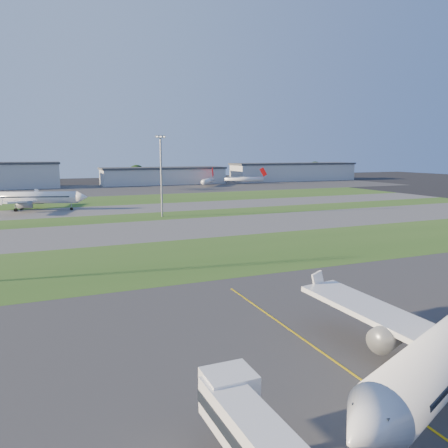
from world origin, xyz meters
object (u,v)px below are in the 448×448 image
light_mast_centre (161,171)px  mini_jet_near (208,181)px  mini_jet_far (244,179)px  airliner_taxiing (28,198)px

light_mast_centre → mini_jet_near: bearing=62.9°
mini_jet_near → light_mast_centre: 135.67m
mini_jet_near → mini_jet_far: size_ratio=0.88×
mini_jet_far → light_mast_centre: 155.39m
light_mast_centre → airliner_taxiing: bearing=139.8°
mini_jet_far → airliner_taxiing: bearing=-129.1°
airliner_taxiing → mini_jet_far: bearing=-126.6°
mini_jet_near → light_mast_centre: bearing=-173.3°
mini_jet_near → mini_jet_far: same height
mini_jet_near → light_mast_centre: size_ratio=0.96×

